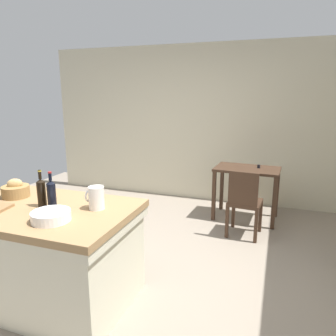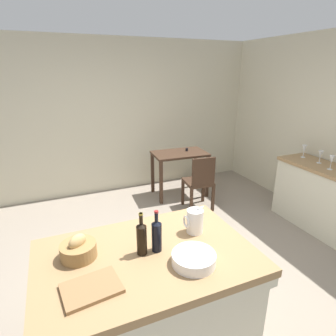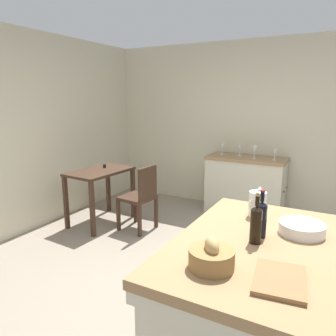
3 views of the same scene
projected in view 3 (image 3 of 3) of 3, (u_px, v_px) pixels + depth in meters
ground_plane at (195, 294)px, 2.93m from camera, size 6.76×6.76×0.00m
wall_right at (266, 128)px, 4.88m from camera, size 0.12×5.20×2.60m
island_table at (255, 298)px, 2.10m from camera, size 1.51×0.99×0.87m
side_cabinet at (245, 186)px, 4.85m from camera, size 0.52×1.17×0.89m
writing_desk at (100, 179)px, 4.47m from camera, size 0.93×0.61×0.82m
wooden_chair at (141, 196)px, 4.24m from camera, size 0.43×0.43×0.88m
pitcher at (257, 204)px, 2.43m from camera, size 0.17×0.13×0.23m
wash_bowl at (302, 228)px, 2.12m from camera, size 0.29×0.29×0.08m
bread_basket at (212, 257)px, 1.69m from camera, size 0.24×0.24×0.17m
cutting_board at (280, 280)px, 1.57m from camera, size 0.36×0.28×0.02m
wine_bottle_dark at (261, 218)px, 2.06m from camera, size 0.07×0.07×0.31m
wine_bottle_amber at (256, 223)px, 1.97m from camera, size 0.07×0.07×0.32m
wine_glass_far_left at (275, 152)px, 4.52m from camera, size 0.07×0.07×0.16m
wine_glass_left at (254, 150)px, 4.63m from camera, size 0.07×0.07×0.18m
wine_glass_middle at (240, 148)px, 4.83m from camera, size 0.07×0.07×0.17m
wine_glass_right at (222, 146)px, 4.97m from camera, size 0.07×0.07×0.18m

